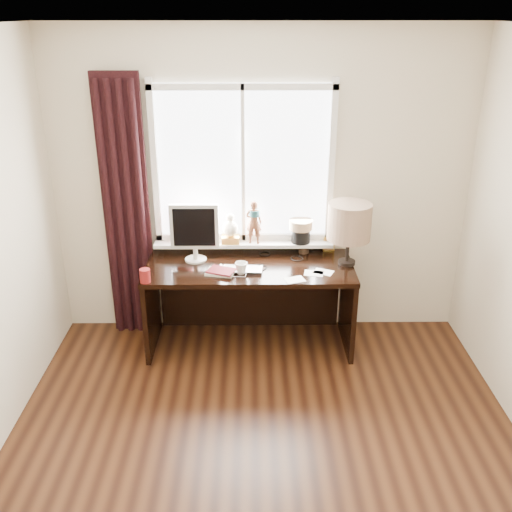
{
  "coord_description": "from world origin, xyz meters",
  "views": [
    {
      "loc": [
        -0.08,
        -2.62,
        2.68
      ],
      "look_at": [
        -0.05,
        1.25,
        1.0
      ],
      "focal_mm": 40.0,
      "sensor_mm": 36.0,
      "label": 1
    }
  ],
  "objects_px": {
    "mug": "(241,268)",
    "table_lamp": "(349,222)",
    "desk": "(250,287)",
    "red_cup": "(145,276)",
    "monitor": "(194,229)",
    "laptop": "(241,270)"
  },
  "relations": [
    {
      "from": "laptop",
      "to": "desk",
      "type": "relative_size",
      "value": 0.21
    },
    {
      "from": "desk",
      "to": "table_lamp",
      "type": "height_order",
      "value": "table_lamp"
    },
    {
      "from": "red_cup",
      "to": "table_lamp",
      "type": "height_order",
      "value": "table_lamp"
    },
    {
      "from": "desk",
      "to": "monitor",
      "type": "bearing_deg",
      "value": 178.16
    },
    {
      "from": "mug",
      "to": "table_lamp",
      "type": "xyz_separation_m",
      "value": [
        0.87,
        0.18,
        0.31
      ]
    },
    {
      "from": "laptop",
      "to": "red_cup",
      "type": "distance_m",
      "value": 0.76
    },
    {
      "from": "laptop",
      "to": "red_cup",
      "type": "relative_size",
      "value": 3.26
    },
    {
      "from": "mug",
      "to": "table_lamp",
      "type": "distance_m",
      "value": 0.94
    },
    {
      "from": "laptop",
      "to": "mug",
      "type": "height_order",
      "value": "mug"
    },
    {
      "from": "monitor",
      "to": "red_cup",
      "type": "bearing_deg",
      "value": -130.41
    },
    {
      "from": "red_cup",
      "to": "monitor",
      "type": "height_order",
      "value": "monitor"
    },
    {
      "from": "red_cup",
      "to": "table_lamp",
      "type": "bearing_deg",
      "value": 11.56
    },
    {
      "from": "desk",
      "to": "red_cup",
      "type": "bearing_deg",
      "value": -153.62
    },
    {
      "from": "red_cup",
      "to": "monitor",
      "type": "xyz_separation_m",
      "value": [
        0.35,
        0.41,
        0.22
      ]
    },
    {
      "from": "laptop",
      "to": "table_lamp",
      "type": "distance_m",
      "value": 0.95
    },
    {
      "from": "mug",
      "to": "table_lamp",
      "type": "relative_size",
      "value": 0.19
    },
    {
      "from": "mug",
      "to": "monitor",
      "type": "xyz_separation_m",
      "value": [
        -0.38,
        0.26,
        0.23
      ]
    },
    {
      "from": "red_cup",
      "to": "monitor",
      "type": "relative_size",
      "value": 0.22
    },
    {
      "from": "laptop",
      "to": "monitor",
      "type": "relative_size",
      "value": 0.71
    },
    {
      "from": "desk",
      "to": "table_lamp",
      "type": "xyz_separation_m",
      "value": [
        0.8,
        -0.07,
        0.61
      ]
    },
    {
      "from": "red_cup",
      "to": "desk",
      "type": "relative_size",
      "value": 0.06
    },
    {
      "from": "laptop",
      "to": "mug",
      "type": "bearing_deg",
      "value": -81.79
    }
  ]
}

